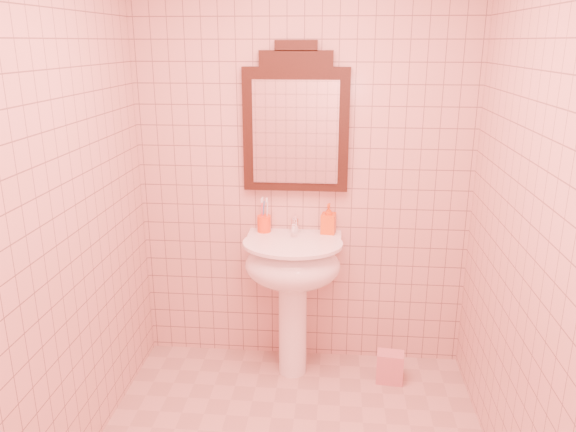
# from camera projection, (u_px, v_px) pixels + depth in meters

# --- Properties ---
(back_wall) EXTENTS (2.00, 0.02, 2.50)m
(back_wall) POSITION_uv_depth(u_px,v_px,m) (303.00, 168.00, 3.34)
(back_wall) COLOR #D69D95
(back_wall) RESTS_ON floor
(pedestal_sink) EXTENTS (0.58, 0.58, 0.86)m
(pedestal_sink) POSITION_uv_depth(u_px,v_px,m) (293.00, 274.00, 3.30)
(pedestal_sink) COLOR white
(pedestal_sink) RESTS_ON floor
(faucet) EXTENTS (0.04, 0.16, 0.11)m
(faucet) POSITION_uv_depth(u_px,v_px,m) (295.00, 225.00, 3.36)
(faucet) COLOR white
(faucet) RESTS_ON pedestal_sink
(mirror) EXTENTS (0.62, 0.06, 0.86)m
(mirror) POSITION_uv_depth(u_px,v_px,m) (296.00, 124.00, 3.24)
(mirror) COLOR black
(mirror) RESTS_ON back_wall
(toothbrush_cup) EXTENTS (0.08, 0.08, 0.19)m
(toothbrush_cup) POSITION_uv_depth(u_px,v_px,m) (264.00, 224.00, 3.40)
(toothbrush_cup) COLOR #F34014
(toothbrush_cup) RESTS_ON pedestal_sink
(soap_dispenser) EXTENTS (0.09, 0.10, 0.18)m
(soap_dispenser) POSITION_uv_depth(u_px,v_px,m) (328.00, 219.00, 3.36)
(soap_dispenser) COLOR #E25013
(soap_dispenser) RESTS_ON pedestal_sink
(towel) EXTENTS (0.17, 0.12, 0.19)m
(towel) POSITION_uv_depth(u_px,v_px,m) (390.00, 367.00, 3.37)
(towel) COLOR #CA777D
(towel) RESTS_ON floor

